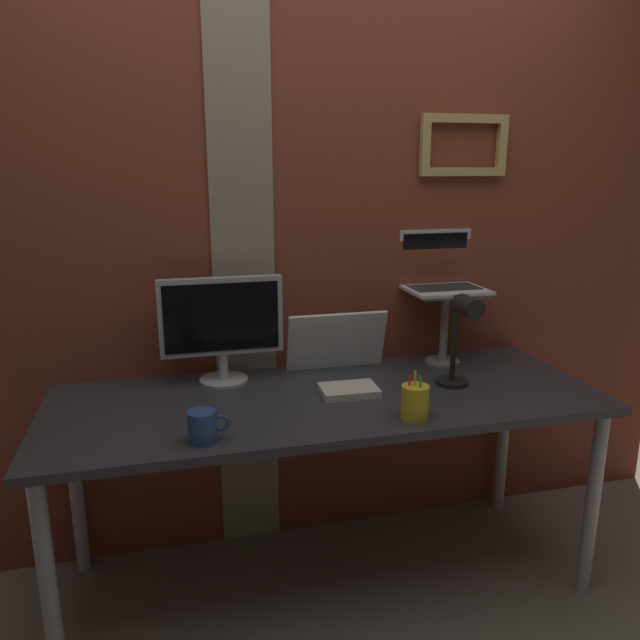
{
  "coord_description": "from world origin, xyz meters",
  "views": [
    {
      "loc": [
        -0.53,
        -1.94,
        1.53
      ],
      "look_at": [
        -0.01,
        0.09,
        1.0
      ],
      "focal_mm": 34.06,
      "sensor_mm": 36.0,
      "label": 1
    }
  ],
  "objects_px": {
    "laptop": "(440,273)",
    "pen_cup": "(415,402)",
    "coffee_mug": "(203,426)",
    "desk_lamp": "(462,331)",
    "monitor": "(222,322)",
    "whiteboard_panel": "(337,341)"
  },
  "relations": [
    {
      "from": "desk_lamp",
      "to": "coffee_mug",
      "type": "distance_m",
      "value": 0.96
    },
    {
      "from": "desk_lamp",
      "to": "whiteboard_panel",
      "type": "bearing_deg",
      "value": 138.55
    },
    {
      "from": "whiteboard_panel",
      "to": "desk_lamp",
      "type": "relative_size",
      "value": 1.12
    },
    {
      "from": "laptop",
      "to": "desk_lamp",
      "type": "height_order",
      "value": "laptop"
    },
    {
      "from": "pen_cup",
      "to": "coffee_mug",
      "type": "height_order",
      "value": "pen_cup"
    },
    {
      "from": "monitor",
      "to": "pen_cup",
      "type": "distance_m",
      "value": 0.76
    },
    {
      "from": "coffee_mug",
      "to": "pen_cup",
      "type": "bearing_deg",
      "value": -0.01
    },
    {
      "from": "whiteboard_panel",
      "to": "coffee_mug",
      "type": "bearing_deg",
      "value": -136.51
    },
    {
      "from": "laptop",
      "to": "pen_cup",
      "type": "relative_size",
      "value": 1.95
    },
    {
      "from": "laptop",
      "to": "whiteboard_panel",
      "type": "relative_size",
      "value": 0.79
    },
    {
      "from": "monitor",
      "to": "laptop",
      "type": "bearing_deg",
      "value": 4.23
    },
    {
      "from": "monitor",
      "to": "laptop",
      "type": "distance_m",
      "value": 0.9
    },
    {
      "from": "monitor",
      "to": "whiteboard_panel",
      "type": "height_order",
      "value": "monitor"
    },
    {
      "from": "monitor",
      "to": "coffee_mug",
      "type": "relative_size",
      "value": 3.65
    },
    {
      "from": "pen_cup",
      "to": "coffee_mug",
      "type": "distance_m",
      "value": 0.66
    },
    {
      "from": "laptop",
      "to": "coffee_mug",
      "type": "relative_size",
      "value": 2.53
    },
    {
      "from": "monitor",
      "to": "desk_lamp",
      "type": "distance_m",
      "value": 0.86
    },
    {
      "from": "desk_lamp",
      "to": "coffee_mug",
      "type": "xyz_separation_m",
      "value": [
        -0.92,
        -0.2,
        -0.17
      ]
    },
    {
      "from": "coffee_mug",
      "to": "desk_lamp",
      "type": "bearing_deg",
      "value": 12.43
    },
    {
      "from": "monitor",
      "to": "whiteboard_panel",
      "type": "xyz_separation_m",
      "value": [
        0.45,
        0.03,
        -0.11
      ]
    },
    {
      "from": "whiteboard_panel",
      "to": "monitor",
      "type": "bearing_deg",
      "value": -175.7
    },
    {
      "from": "laptop",
      "to": "coffee_mug",
      "type": "height_order",
      "value": "laptop"
    }
  ]
}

